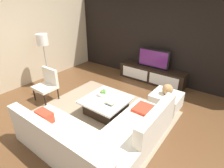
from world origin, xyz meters
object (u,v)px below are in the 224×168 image
at_px(coffee_table, 106,105).
at_px(floor_lamp, 43,43).
at_px(decorative_ball, 168,89).
at_px(media_console, 152,75).
at_px(sectional_couch, 98,136).
at_px(ottoman, 166,101).
at_px(accent_chair_near, 47,82).
at_px(fruit_bowl, 103,93).
at_px(television, 153,58).
at_px(book_stack, 110,103).

distance_m(coffee_table, floor_lamp, 2.69).
bearing_deg(decorative_ball, media_console, 128.93).
bearing_deg(decorative_ball, sectional_couch, -103.23).
relative_size(sectional_couch, ottoman, 3.37).
xyz_separation_m(accent_chair_near, fruit_bowl, (1.51, 0.53, -0.06)).
xyz_separation_m(television, sectional_couch, (0.50, -3.29, -0.53)).
relative_size(ottoman, decorative_ball, 2.66).
distance_m(media_console, coffee_table, 2.30).
bearing_deg(floor_lamp, ottoman, 15.58).
height_order(ottoman, book_stack, book_stack).
bearing_deg(coffee_table, book_stack, -28.99).
distance_m(floor_lamp, book_stack, 2.82).
bearing_deg(book_stack, fruit_bowl, 150.73).
height_order(accent_chair_near, ottoman, accent_chair_near).
relative_size(media_console, accent_chair_near, 2.53).
distance_m(fruit_bowl, decorative_ball, 1.60).
distance_m(sectional_couch, coffee_table, 1.16).
relative_size(sectional_couch, coffee_table, 2.27).
bearing_deg(ottoman, coffee_table, -135.40).
relative_size(television, fruit_bowl, 3.79).
relative_size(media_console, television, 2.07).
relative_size(coffee_table, accent_chair_near, 1.19).
height_order(sectional_couch, decorative_ball, sectional_couch).
height_order(floor_lamp, fruit_bowl, floor_lamp).
bearing_deg(decorative_ball, book_stack, -126.09).
bearing_deg(floor_lamp, accent_chair_near, -35.36).
distance_m(accent_chair_near, book_stack, 1.94).
bearing_deg(fruit_bowl, sectional_couch, -54.49).
distance_m(coffee_table, book_stack, 0.33).
distance_m(television, coffee_table, 2.38).
height_order(accent_chair_near, decorative_ball, accent_chair_near).
xyz_separation_m(television, fruit_bowl, (-0.28, -2.19, -0.37)).
xyz_separation_m(ottoman, decorative_ball, (0.00, 0.00, 0.33)).
relative_size(coffee_table, floor_lamp, 0.64).
bearing_deg(book_stack, ottoman, 53.91).
relative_size(sectional_couch, fruit_bowl, 8.43).
xyz_separation_m(fruit_bowl, book_stack, (0.40, -0.22, -0.02)).
bearing_deg(media_console, decorative_ball, -51.07).
relative_size(television, floor_lamp, 0.65).
distance_m(decorative_ball, book_stack, 1.48).
bearing_deg(fruit_bowl, book_stack, -29.27).
distance_m(accent_chair_near, ottoman, 3.17).
bearing_deg(floor_lamp, television, 41.10).
distance_m(sectional_couch, ottoman, 2.13).
bearing_deg(fruit_bowl, accent_chair_near, -160.82).
height_order(coffee_table, ottoman, ottoman).
bearing_deg(sectional_couch, television, 98.67).
relative_size(accent_chair_near, floor_lamp, 0.54).
bearing_deg(coffee_table, television, 87.51).
xyz_separation_m(floor_lamp, decorative_ball, (3.51, 0.98, -0.83)).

